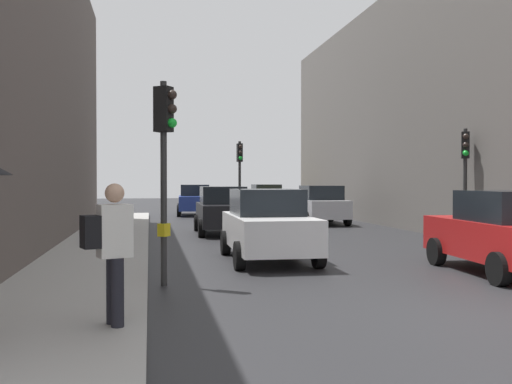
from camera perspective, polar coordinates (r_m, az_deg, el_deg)
ground_plane at (r=9.19m, az=23.50°, el=-11.30°), size 120.00×120.00×0.00m
sidewalk_kerb at (r=13.63m, az=-15.99°, el=-6.88°), size 2.53×40.00×0.16m
traffic_light_mid_street at (r=19.33m, az=19.98°, el=2.60°), size 0.35×0.45×3.62m
traffic_light_far_median at (r=26.55m, az=-1.62°, el=2.49°), size 0.25×0.44×3.80m
traffic_light_near_right at (r=10.88m, az=-9.02°, el=4.60°), size 0.44×0.39×3.81m
car_white_compact at (r=14.23m, az=1.17°, el=-3.28°), size 2.07×4.23×1.76m
car_silver_hatchback at (r=26.58m, az=6.34°, el=-1.27°), size 2.12×4.25×1.76m
car_blue_van at (r=33.48m, az=-6.06°, el=-0.79°), size 2.22×4.30×1.76m
car_red_sedan at (r=13.26m, az=23.51°, el=-3.69°), size 2.22×4.30×1.76m
car_yellow_taxi at (r=36.50m, az=0.96°, el=-0.63°), size 2.07×4.23×1.76m
car_dark_suv at (r=21.60m, az=-3.27°, el=-1.80°), size 2.10×4.24×1.76m
pedestrian_with_black_backpack at (r=7.40m, az=-14.12°, el=-5.12°), size 0.66×0.46×1.77m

